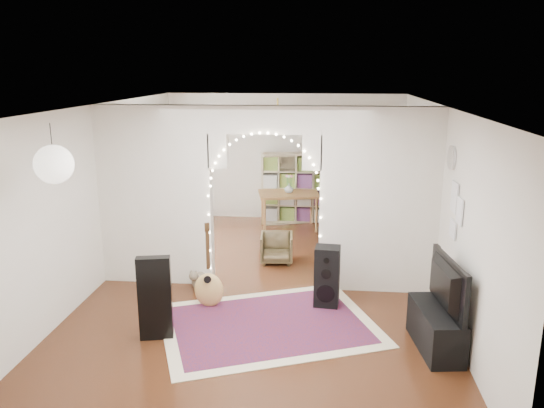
# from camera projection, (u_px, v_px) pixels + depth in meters

# --- Properties ---
(floor) EXTENTS (7.50, 7.50, 0.00)m
(floor) POSITION_uv_depth(u_px,v_px,m) (265.00, 284.00, 8.11)
(floor) COLOR black
(floor) RESTS_ON ground
(ceiling) EXTENTS (5.00, 7.50, 0.02)m
(ceiling) POSITION_uv_depth(u_px,v_px,m) (265.00, 105.00, 7.44)
(ceiling) COLOR white
(ceiling) RESTS_ON wall_back
(wall_back) EXTENTS (5.00, 0.02, 2.70)m
(wall_back) POSITION_uv_depth(u_px,v_px,m) (285.00, 157.00, 11.39)
(wall_back) COLOR silver
(wall_back) RESTS_ON floor
(wall_front) EXTENTS (5.00, 0.02, 2.70)m
(wall_front) POSITION_uv_depth(u_px,v_px,m) (211.00, 312.00, 4.16)
(wall_front) COLOR silver
(wall_front) RESTS_ON floor
(wall_left) EXTENTS (0.02, 7.50, 2.70)m
(wall_left) POSITION_uv_depth(u_px,v_px,m) (101.00, 195.00, 8.02)
(wall_left) COLOR silver
(wall_left) RESTS_ON floor
(wall_right) EXTENTS (0.02, 7.50, 2.70)m
(wall_right) POSITION_uv_depth(u_px,v_px,m) (440.00, 203.00, 7.53)
(wall_right) COLOR silver
(wall_right) RESTS_ON floor
(divider_wall) EXTENTS (5.00, 0.20, 2.70)m
(divider_wall) POSITION_uv_depth(u_px,v_px,m) (265.00, 194.00, 7.75)
(divider_wall) COLOR silver
(divider_wall) RESTS_ON floor
(fairy_lights) EXTENTS (1.64, 0.04, 1.60)m
(fairy_lights) POSITION_uv_depth(u_px,v_px,m) (264.00, 187.00, 7.60)
(fairy_lights) COLOR #FFEABF
(fairy_lights) RESTS_ON divider_wall
(window) EXTENTS (0.04, 1.20, 1.40)m
(window) POSITION_uv_depth(u_px,v_px,m) (143.00, 164.00, 9.71)
(window) COLOR white
(window) RESTS_ON wall_left
(wall_clock) EXTENTS (0.03, 0.31, 0.31)m
(wall_clock) POSITION_uv_depth(u_px,v_px,m) (452.00, 157.00, 6.76)
(wall_clock) COLOR white
(wall_clock) RESTS_ON wall_right
(picture_frames) EXTENTS (0.02, 0.50, 0.70)m
(picture_frames) POSITION_uv_depth(u_px,v_px,m) (455.00, 211.00, 6.53)
(picture_frames) COLOR white
(picture_frames) RESTS_ON wall_right
(paper_lantern) EXTENTS (0.40, 0.40, 0.40)m
(paper_lantern) POSITION_uv_depth(u_px,v_px,m) (54.00, 164.00, 5.42)
(paper_lantern) COLOR white
(paper_lantern) RESTS_ON ceiling
(ceiling_fan) EXTENTS (1.10, 1.10, 0.30)m
(ceiling_fan) POSITION_uv_depth(u_px,v_px,m) (278.00, 115.00, 9.44)
(ceiling_fan) COLOR #AB9039
(ceiling_fan) RESTS_ON ceiling
(area_rug) EXTENTS (3.21, 2.83, 0.02)m
(area_rug) POSITION_uv_depth(u_px,v_px,m) (269.00, 324.00, 6.82)
(area_rug) COLOR maroon
(area_rug) RESTS_ON floor
(guitar_case) EXTENTS (0.42, 0.22, 1.05)m
(guitar_case) POSITION_uv_depth(u_px,v_px,m) (155.00, 298.00, 6.37)
(guitar_case) COLOR black
(guitar_case) RESTS_ON floor
(acoustic_guitar) EXTENTS (0.43, 0.30, 1.02)m
(acoustic_guitar) POSITION_uv_depth(u_px,v_px,m) (209.00, 276.00, 7.24)
(acoustic_guitar) COLOR tan
(acoustic_guitar) RESTS_ON floor
(tabby_cat) EXTENTS (0.32, 0.52, 0.35)m
(tabby_cat) POSITION_uv_depth(u_px,v_px,m) (199.00, 280.00, 7.91)
(tabby_cat) COLOR brown
(tabby_cat) RESTS_ON floor
(floor_speaker) EXTENTS (0.36, 0.33, 0.86)m
(floor_speaker) POSITION_uv_depth(u_px,v_px,m) (327.00, 277.00, 7.28)
(floor_speaker) COLOR black
(floor_speaker) RESTS_ON floor
(media_console) EXTENTS (0.53, 1.04, 0.50)m
(media_console) POSITION_uv_depth(u_px,v_px,m) (436.00, 329.00, 6.19)
(media_console) COLOR black
(media_console) RESTS_ON floor
(tv) EXTENTS (0.28, 1.08, 0.62)m
(tv) POSITION_uv_depth(u_px,v_px,m) (439.00, 284.00, 6.05)
(tv) COLOR black
(tv) RESTS_ON media_console
(bookcase) EXTENTS (1.49, 0.81, 1.49)m
(bookcase) POSITION_uv_depth(u_px,v_px,m) (296.00, 188.00, 11.27)
(bookcase) COLOR tan
(bookcase) RESTS_ON floor
(dining_table) EXTENTS (1.33, 1.01, 0.76)m
(dining_table) POSITION_uv_depth(u_px,v_px,m) (289.00, 196.00, 10.78)
(dining_table) COLOR brown
(dining_table) RESTS_ON floor
(flower_vase) EXTENTS (0.21, 0.21, 0.19)m
(flower_vase) POSITION_uv_depth(u_px,v_px,m) (289.00, 188.00, 10.74)
(flower_vase) COLOR silver
(flower_vase) RESTS_ON dining_table
(dining_chair_left) EXTENTS (0.57, 0.59, 0.50)m
(dining_chair_left) POSITION_uv_depth(u_px,v_px,m) (277.00, 248.00, 8.98)
(dining_chair_left) COLOR #4D3F26
(dining_chair_left) RESTS_ON floor
(dining_chair_right) EXTENTS (0.61, 0.62, 0.45)m
(dining_chair_right) POSITION_uv_depth(u_px,v_px,m) (336.00, 265.00, 8.28)
(dining_chair_right) COLOR #4D3F26
(dining_chair_right) RESTS_ON floor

